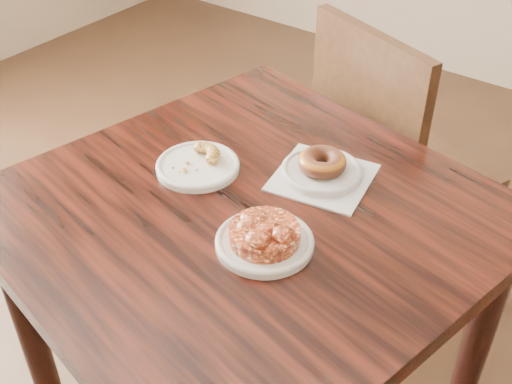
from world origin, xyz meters
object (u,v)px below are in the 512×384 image
Objects in this scene: glazed_donut at (322,162)px; cruller_fragment at (197,159)px; chair_far at (405,172)px; cafe_table at (248,341)px; apple_fritter at (265,231)px.

cruller_fragment is (-0.21, -0.13, -0.01)m from glazed_donut.
glazed_donut is (0.03, -0.52, 0.33)m from chair_far.
apple_fritter reaches higher than cafe_table.
glazed_donut is 0.58× the size of apple_fritter.
chair_far reaches higher than cafe_table.
apple_fritter is at bearing 115.85° from chair_far.
cruller_fragment is (-0.24, 0.10, -0.01)m from apple_fritter.
glazed_donut is at bearing 114.56° from chair_far.
cafe_table is 0.69m from chair_far.
cruller_fragment is at bearing 95.86° from chair_far.
glazed_donut is 0.24m from cruller_fragment.
cruller_fragment is at bearing 156.52° from apple_fritter.
apple_fritter is (0.09, -0.07, 0.41)m from cafe_table.
glazed_donut is at bearing 82.72° from cafe_table.
apple_fritter is (0.03, -0.23, -0.00)m from glazed_donut.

